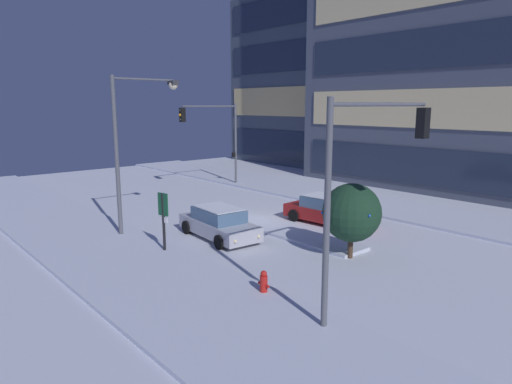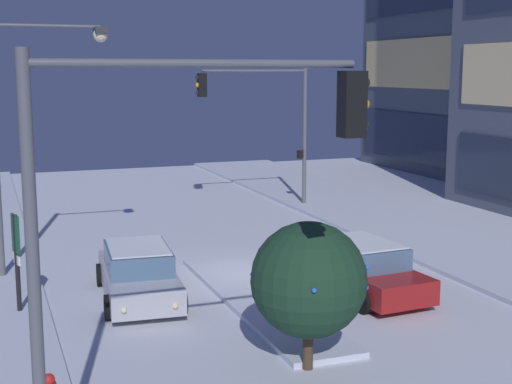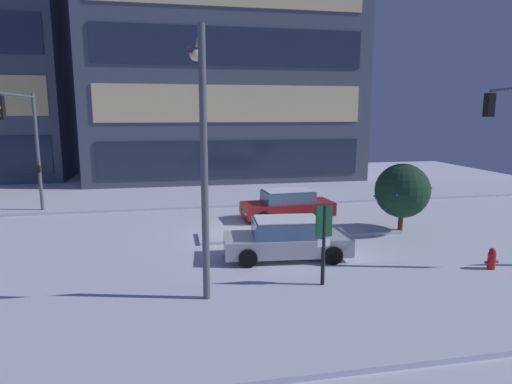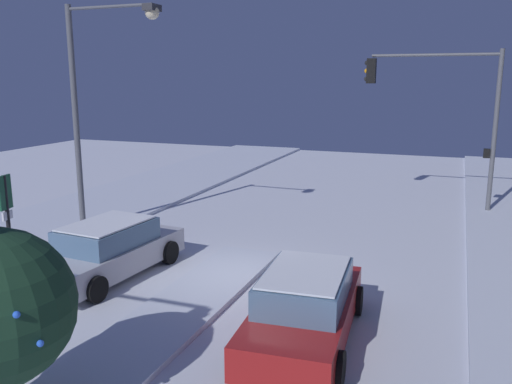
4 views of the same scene
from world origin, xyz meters
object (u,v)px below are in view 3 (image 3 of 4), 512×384
at_px(car_near, 287,239).
at_px(fire_hydrant, 491,261).
at_px(traffic_light_corner_far_left, 24,133).
at_px(car_far, 287,205).
at_px(parking_info_sign, 324,236).
at_px(street_lamp_arched, 201,125).
at_px(decorated_tree_median, 402,191).

distance_m(car_near, fire_hydrant, 7.01).
height_order(traffic_light_corner_far_left, fire_hydrant, traffic_light_corner_far_left).
relative_size(car_far, traffic_light_corner_far_left, 0.76).
bearing_deg(parking_info_sign, fire_hydrant, -100.66).
bearing_deg(car_far, traffic_light_corner_far_left, -13.09).
xyz_separation_m(car_far, fire_hydrant, (4.74, -8.86, -0.29)).
xyz_separation_m(traffic_light_corner_far_left, street_lamp_arched, (7.84, -10.47, 0.60)).
distance_m(car_far, fire_hydrant, 10.06).
bearing_deg(traffic_light_corner_far_left, decorated_tree_median, 71.76).
distance_m(street_lamp_arched, parking_info_sign, 4.91).
relative_size(car_near, car_far, 1.01).
bearing_deg(car_near, decorated_tree_median, 26.51).
distance_m(fire_hydrant, parking_info_sign, 6.21).
distance_m(car_near, parking_info_sign, 3.29).
xyz_separation_m(car_far, decorated_tree_median, (4.30, -3.61, 1.22)).
height_order(car_near, decorated_tree_median, decorated_tree_median).
bearing_deg(traffic_light_corner_far_left, car_far, 81.03).
height_order(car_far, traffic_light_corner_far_left, traffic_light_corner_far_left).
relative_size(fire_hydrant, parking_info_sign, 0.33).
distance_m(traffic_light_corner_far_left, street_lamp_arched, 13.09).
relative_size(car_near, decorated_tree_median, 1.55).
bearing_deg(car_far, street_lamp_arched, 55.85).
distance_m(parking_info_sign, decorated_tree_median, 7.87).
bearing_deg(fire_hydrant, parking_info_sign, -177.81).
relative_size(car_far, fire_hydrant, 5.53).
relative_size(traffic_light_corner_far_left, street_lamp_arched, 0.84).
bearing_deg(parking_info_sign, traffic_light_corner_far_left, 32.91).
xyz_separation_m(car_far, parking_info_sign, (-1.33, -9.10, 0.97)).
relative_size(car_far, decorated_tree_median, 1.53).
relative_size(car_far, street_lamp_arched, 0.63).
bearing_deg(parking_info_sign, car_near, -7.26).
xyz_separation_m(car_near, car_far, (1.64, 5.97, -0.00)).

